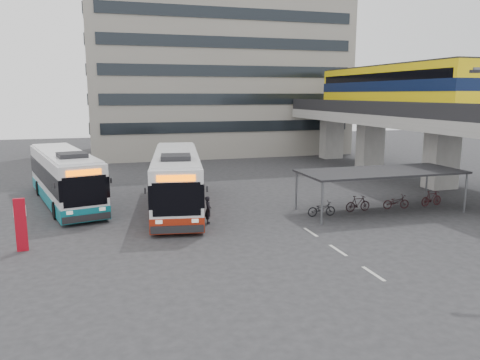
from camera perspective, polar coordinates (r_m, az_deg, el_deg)
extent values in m
plane|color=#28282B|center=(24.07, 3.16, -6.87)|extent=(120.00, 120.00, 0.00)
cube|color=gray|center=(38.90, 23.32, 2.42)|extent=(2.20, 1.60, 4.60)
cube|color=gray|center=(46.97, 15.57, 4.13)|extent=(2.20, 1.60, 4.60)
cube|color=gray|center=(53.89, 11.10, 5.09)|extent=(2.20, 1.60, 4.60)
cube|color=gray|center=(41.80, 20.10, 6.93)|extent=(8.00, 32.00, 0.90)
cube|color=black|center=(39.66, 15.77, 8.46)|extent=(0.35, 32.00, 1.10)
cube|color=black|center=(44.08, 24.16, 8.11)|extent=(0.35, 32.00, 1.10)
cube|color=yellow|center=(44.48, 17.74, 10.54)|extent=(2.90, 20.00, 3.90)
cube|color=#091435|center=(44.48, 17.75, 10.79)|extent=(2.98, 20.02, 0.90)
cube|color=black|center=(44.50, 17.81, 11.82)|extent=(2.96, 19.20, 0.70)
cube|color=black|center=(44.54, 17.88, 13.04)|extent=(2.70, 19.60, 0.25)
cylinder|color=#595B60|center=(29.41, 6.87, -1.31)|extent=(0.12, 0.12, 2.40)
cylinder|color=#595B60|center=(34.30, 21.79, -0.31)|extent=(0.12, 0.12, 2.40)
cylinder|color=#595B60|center=(26.22, 9.96, -2.84)|extent=(0.12, 0.12, 2.40)
cylinder|color=#595B60|center=(31.60, 25.79, -1.47)|extent=(0.12, 0.12, 2.40)
cube|color=black|center=(29.87, 16.80, 0.99)|extent=(10.00, 4.00, 0.12)
imported|color=black|center=(28.31, 9.76, -3.41)|extent=(1.71, 0.60, 0.90)
imported|color=black|center=(29.55, 14.43, -2.91)|extent=(1.66, 0.47, 1.00)
imported|color=black|center=(30.99, 18.67, -2.61)|extent=(1.71, 0.60, 0.90)
imported|color=black|center=(32.56, 22.54, -2.16)|extent=(1.66, 0.47, 1.00)
cube|color=gray|center=(59.49, -3.04, 15.59)|extent=(30.00, 15.00, 25.00)
cube|color=beige|center=(20.00, 15.96, -10.92)|extent=(0.15, 1.60, 0.01)
cube|color=beige|center=(22.43, 11.85, -8.37)|extent=(0.15, 1.60, 0.01)
cube|color=beige|center=(24.98, 8.61, -6.31)|extent=(0.15, 1.60, 0.01)
cube|color=white|center=(29.83, -7.75, 0.31)|extent=(4.64, 13.12, 2.95)
cube|color=maroon|center=(30.10, -7.69, -2.25)|extent=(4.68, 13.16, 0.80)
cube|color=black|center=(29.81, -7.76, 0.57)|extent=(4.70, 13.15, 1.23)
cube|color=#F75F00|center=(23.31, -7.81, 0.21)|extent=(1.90, 0.37, 0.32)
cube|color=black|center=(26.39, -7.84, 2.75)|extent=(1.88, 1.94, 0.30)
cylinder|color=black|center=(26.15, -10.49, -4.39)|extent=(0.48, 1.11, 1.07)
cylinder|color=black|center=(33.65, -5.50, -0.94)|extent=(0.48, 1.11, 1.07)
cube|color=white|center=(32.93, -20.60, 0.59)|extent=(5.52, 12.76, 2.86)
cube|color=#0D6D7A|center=(33.17, -20.46, -1.67)|extent=(5.57, 12.81, 0.78)
cube|color=black|center=(32.91, -20.62, 0.81)|extent=(5.58, 12.80, 1.20)
cube|color=#F75F00|center=(26.69, -18.51, 0.87)|extent=(1.82, 0.52, 0.31)
cube|color=black|center=(29.65, -19.80, 2.86)|extent=(1.94, 1.99, 0.29)
cylinder|color=black|center=(29.14, -21.53, -3.46)|extent=(0.55, 1.09, 1.04)
cylinder|color=black|center=(36.77, -19.47, -0.55)|extent=(0.55, 1.09, 1.04)
imported|color=black|center=(26.21, -3.90, -3.66)|extent=(0.44, 0.61, 1.55)
cube|color=black|center=(21.59, 26.70, 11.74)|extent=(0.40, 0.30, 0.12)
cube|color=#AD0A1A|center=(23.75, -25.15, -4.98)|extent=(0.51, 0.20, 2.49)
cube|color=white|center=(23.60, -25.27, -3.46)|extent=(0.54, 0.09, 0.50)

